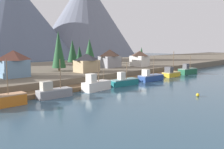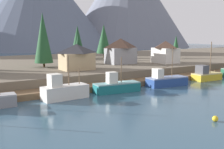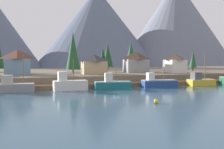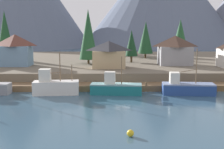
{
  "view_description": "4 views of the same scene",
  "coord_description": "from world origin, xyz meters",
  "views": [
    {
      "loc": [
        -46.49,
        -42.86,
        10.76
      ],
      "look_at": [
        -0.45,
        3.39,
        2.37
      ],
      "focal_mm": 37.55,
      "sensor_mm": 36.0,
      "label": 1
    },
    {
      "loc": [
        -26.65,
        -41.42,
        10.13
      ],
      "look_at": [
        0.27,
        2.0,
        2.54
      ],
      "focal_mm": 43.8,
      "sensor_mm": 36.0,
      "label": 2
    },
    {
      "loc": [
        -17.97,
        -56.42,
        7.0
      ],
      "look_at": [
        0.23,
        3.15,
        2.93
      ],
      "focal_mm": 40.34,
      "sensor_mm": 36.0,
      "label": 3
    },
    {
      "loc": [
        -2.39,
        -49.96,
        10.28
      ],
      "look_at": [
        -1.71,
        1.4,
        2.72
      ],
      "focal_mm": 48.77,
      "sensor_mm": 36.0,
      "label": 4
    }
  ],
  "objects": [
    {
      "name": "fishing_boat_teal",
      "position": [
        -1.19,
        -1.81,
        1.06
      ],
      "size": [
        8.39,
        3.36,
        6.1
      ],
      "rotation": [
        0.0,
        0.0,
        -0.09
      ],
      "color": "#196B70",
      "rests_on": "ground_plane"
    },
    {
      "name": "conifer_back_left",
      "position": [
        -6.91,
        20.34,
        9.27
      ],
      "size": [
        4.25,
        4.25,
        12.49
      ],
      "color": "#4C3823",
      "rests_on": "shoreline_bank"
    },
    {
      "name": "fishing_boat_grey",
      "position": [
        -22.1,
        -1.43,
        1.2
      ],
      "size": [
        7.21,
        2.67,
        7.83
      ],
      "rotation": [
        0.0,
        0.0,
        -0.06
      ],
      "color": "gray",
      "rests_on": "ground_plane"
    },
    {
      "name": "fishing_boat_blue",
      "position": [
        10.3,
        -2.03,
        1.07
      ],
      "size": [
        8.43,
        3.78,
        7.37
      ],
      "rotation": [
        0.0,
        0.0,
        -0.09
      ],
      "color": "navy",
      "rests_on": "ground_plane"
    },
    {
      "name": "shoreline_bank",
      "position": [
        0.0,
        32.0,
        1.25
      ],
      "size": [
        400.0,
        56.0,
        2.5
      ],
      "primitive_type": "cube",
      "color": "#665B4C",
      "rests_on": "ground_plane"
    },
    {
      "name": "house_tan",
      "position": [
        -2.21,
        12.48,
        5.32
      ],
      "size": [
        6.93,
        5.18,
        5.52
      ],
      "color": "tan",
      "rests_on": "shoreline_bank"
    },
    {
      "name": "fishing_boat_green",
      "position": [
        33.14,
        -2.06,
        1.23
      ],
      "size": [
        8.08,
        3.82,
        6.97
      ],
      "rotation": [
        0.0,
        0.0,
        -0.11
      ],
      "color": "#1E5B3D",
      "rests_on": "ground_plane"
    },
    {
      "name": "dock",
      "position": [
        0.0,
        1.99,
        0.5
      ],
      "size": [
        80.0,
        4.0,
        1.6
      ],
      "color": "brown",
      "rests_on": "ground_plane"
    },
    {
      "name": "fishing_boat_white",
      "position": [
        -10.98,
        -1.78,
        1.35
      ],
      "size": [
        7.4,
        3.26,
        6.79
      ],
      "rotation": [
        0.0,
        0.0,
        0.07
      ],
      "color": "silver",
      "rests_on": "ground_plane"
    },
    {
      "name": "fishing_boat_yellow",
      "position": [
        22.41,
        -1.66,
        1.16
      ],
      "size": [
        6.87,
        3.05,
        8.48
      ],
      "rotation": [
        0.0,
        0.0,
        -0.03
      ],
      "color": "gold",
      "rests_on": "ground_plane"
    },
    {
      "name": "house_white",
      "position": [
        23.65,
        12.74,
        5.49
      ],
      "size": [
        5.42,
        6.06,
        5.86
      ],
      "color": "silver",
      "rests_on": "shoreline_bank"
    },
    {
      "name": "house_blue",
      "position": [
        -22.53,
        16.33,
        6.0
      ],
      "size": [
        6.87,
        5.1,
        6.84
      ],
      "color": "#6689A8",
      "rests_on": "shoreline_bank"
    },
    {
      "name": "mountain_far_ridge",
      "position": [
        103.55,
        145.5,
        38.52
      ],
      "size": [
        100.5,
        100.5,
        77.03
      ],
      "primitive_type": "cone",
      "color": "slate",
      "rests_on": "ground_plane"
    },
    {
      "name": "ground_plane",
      "position": [
        0.0,
        20.0,
        -0.5
      ],
      "size": [
        400.0,
        400.0,
        1.0
      ],
      "primitive_type": "cube",
      "color": "#335166"
    },
    {
      "name": "conifer_mid_right",
      "position": [
        3.26,
        23.24,
        7.15
      ],
      "size": [
        3.05,
        3.05,
        7.8
      ],
      "color": "#4C3823",
      "rests_on": "shoreline_bank"
    },
    {
      "name": "mountain_east_peak",
      "position": [
        32.03,
        150.8,
        32.61
      ],
      "size": [
        101.94,
        101.94,
        65.22
      ],
      "primitive_type": "cone",
      "color": "slate",
      "rests_on": "ground_plane"
    },
    {
      "name": "conifer_near_right",
      "position": [
        36.66,
        22.04,
        6.62
      ],
      "size": [
        2.63,
        2.63,
        7.18
      ],
      "color": "#4C3823",
      "rests_on": "shoreline_bank"
    },
    {
      "name": "conifer_mid_left",
      "position": [
        7.97,
        34.04,
        8.22
      ],
      "size": [
        4.1,
        4.1,
        10.14
      ],
      "color": "#4C3823",
      "rests_on": "shoreline_bank"
    },
    {
      "name": "channel_buoy",
      "position": [
        -0.23,
        -21.66,
        0.35
      ],
      "size": [
        0.7,
        0.7,
        0.7
      ],
      "primitive_type": "sphere",
      "color": "gold",
      "rests_on": "ground_plane"
    },
    {
      "name": "conifer_near_left",
      "position": [
        17.84,
        35.44,
        8.58
      ],
      "size": [
        4.79,
        4.79,
        10.72
      ],
      "color": "#4C3823",
      "rests_on": "shoreline_bank"
    },
    {
      "name": "house_grey",
      "position": [
        12.57,
        17.6,
        5.84
      ],
      "size": [
        7.44,
        5.28,
        6.53
      ],
      "color": "gray",
      "rests_on": "shoreline_bank"
    }
  ]
}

